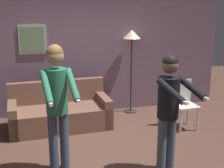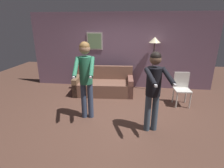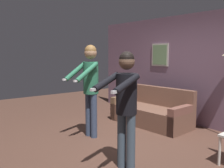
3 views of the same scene
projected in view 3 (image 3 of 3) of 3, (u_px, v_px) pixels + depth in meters
ground_plane at (119, 143)px, 4.72m from camera, size 12.00×12.00×0.00m
back_wall_assembly at (190, 69)px, 5.91m from camera, size 6.40×0.09×2.60m
couch at (151, 113)px, 5.93m from camera, size 1.95×0.97×0.87m
person_standing_left at (90, 81)px, 4.93m from camera, size 0.49×0.71×1.85m
person_standing_right at (126, 99)px, 3.54m from camera, size 0.55×0.74×1.71m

